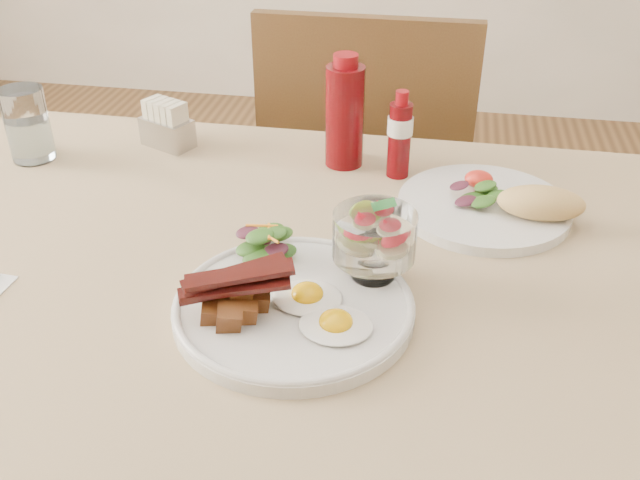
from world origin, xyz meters
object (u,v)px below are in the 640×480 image
chair_far (367,189)px  sugar_caddy (167,127)px  fruit_cup (374,236)px  main_plate (294,308)px  second_plate (497,204)px  water_glass (28,129)px  table (309,328)px  ketchup_bottle (345,114)px  hot_sauce_bottle (400,136)px

chair_far → sugar_caddy: bearing=-133.1°
fruit_cup → chair_far: bearing=97.0°
main_plate → second_plate: 0.36m
fruit_cup → second_plate: 0.26m
water_glass → sugar_caddy: bearing=23.5°
second_plate → sugar_caddy: bearing=165.6°
fruit_cup → second_plate: fruit_cup is taller
table → ketchup_bottle: ketchup_bottle is taller
table → fruit_cup: bearing=-8.7°
main_plate → fruit_cup: size_ratio=2.78×
table → hot_sauce_bottle: (0.09, 0.29, 0.16)m
table → water_glass: bearing=154.3°
table → chair_far: bearing=90.0°
fruit_cup → water_glass: size_ratio=0.84×
main_plate → fruit_cup: 0.13m
second_plate → ketchup_bottle: size_ratio=1.43×
chair_far → ketchup_bottle: ketchup_bottle is taller
table → main_plate: 0.13m
fruit_cup → ketchup_bottle: bearing=104.5°
hot_sauce_bottle → second_plate: bearing=-33.4°
fruit_cup → main_plate: bearing=-139.4°
second_plate → sugar_caddy: (-0.55, 0.14, 0.02)m
main_plate → ketchup_bottle: 0.41m
fruit_cup → ketchup_bottle: size_ratio=0.56×
hot_sauce_bottle → chair_far: bearing=103.1°
table → sugar_caddy: size_ratio=13.33×
main_plate → sugar_caddy: sugar_caddy is taller
sugar_caddy → hot_sauce_bottle: bearing=18.6°
chair_far → second_plate: (0.24, -0.47, 0.24)m
hot_sauce_bottle → water_glass: bearing=-175.6°
table → sugar_caddy: sugar_caddy is taller
table → second_plate: second_plate is taller
sugar_caddy → main_plate: bearing=-28.9°
sugar_caddy → chair_far: bearing=71.4°
table → ketchup_bottle: bearing=90.6°
water_glass → fruit_cup: bearing=-23.6°
table → water_glass: 0.58m
table → second_plate: size_ratio=5.12×
ketchup_bottle → fruit_cup: bearing=-75.5°
table → ketchup_bottle: size_ratio=7.34×
chair_far → second_plate: size_ratio=3.58×
water_glass → ketchup_bottle: bearing=8.2°
fruit_cup → water_glass: bearing=156.4°
ketchup_bottle → hot_sauce_bottle: ketchup_bottle is taller
main_plate → sugar_caddy: (-0.31, 0.42, 0.03)m
main_plate → second_plate: (0.24, 0.28, 0.01)m
second_plate → water_glass: water_glass is taller
main_plate → sugar_caddy: bearing=126.5°
chair_far → main_plate: size_ratio=3.32×
fruit_cup → ketchup_bottle: ketchup_bottle is taller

